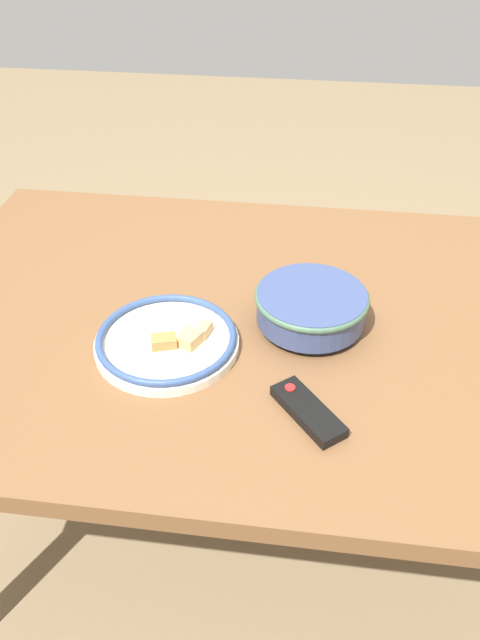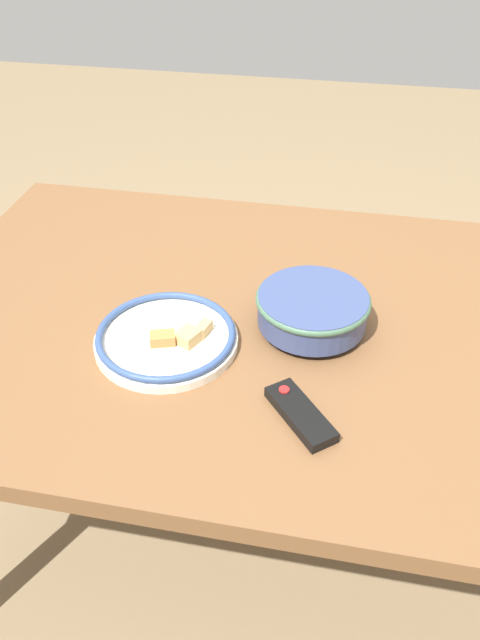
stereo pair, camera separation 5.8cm
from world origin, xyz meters
The scene contains 5 objects.
ground_plane centered at (0.00, 0.00, 0.00)m, with size 8.00×8.00×0.00m, color #7F6B4C.
dining_table centered at (0.00, 0.00, 0.67)m, with size 1.56×0.97×0.74m.
noodle_bowl centered at (-0.05, 0.01, 0.78)m, with size 0.22×0.22×0.08m.
food_plate centered at (0.22, 0.12, 0.76)m, with size 0.27×0.27×0.04m.
tv_remote centered at (-0.06, 0.26, 0.75)m, with size 0.14×0.15×0.02m.
Camera 1 is at (-0.04, 1.00, 1.51)m, focal length 35.00 mm.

